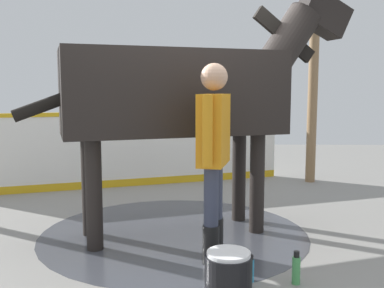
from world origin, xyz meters
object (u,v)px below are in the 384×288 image
at_px(handler, 214,147).
at_px(bottle_shampoo, 250,269).
at_px(bottle_spray, 296,269).
at_px(wash_bucket, 228,274).
at_px(horse, 186,92).

height_order(handler, bottle_shampoo, handler).
height_order(handler, bottle_spray, handler).
bearing_deg(wash_bucket, bottle_shampoo, -128.54).
bearing_deg(wash_bucket, handler, -82.13).
bearing_deg(bottle_spray, horse, -54.33).
distance_m(bottle_shampoo, bottle_spray, 0.36).
distance_m(horse, bottle_shampoo, 1.99).
relative_size(handler, wash_bucket, 4.94).
height_order(wash_bucket, bottle_shampoo, wash_bucket).
xyz_separation_m(horse, bottle_spray, (-0.93, 1.30, -1.40)).
height_order(bottle_shampoo, bottle_spray, bottle_spray).
distance_m(handler, bottle_shampoo, 1.09).
height_order(horse, bottle_spray, horse).
distance_m(handler, bottle_spray, 1.24).
relative_size(horse, wash_bucket, 9.85).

